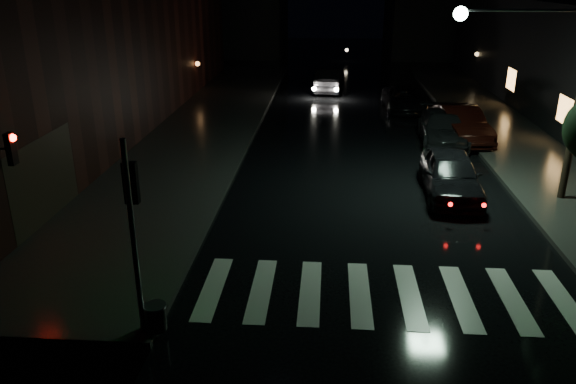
% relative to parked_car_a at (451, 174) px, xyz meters
% --- Properties ---
extents(ground, '(120.00, 120.00, 0.00)m').
position_rel_parked_car_a_xyz_m(ground, '(-5.80, -7.29, -0.78)').
color(ground, black).
rests_on(ground, ground).
extents(sidewalk_left, '(6.00, 44.00, 0.15)m').
position_rel_parked_car_a_xyz_m(sidewalk_left, '(-10.80, 6.71, -0.70)').
color(sidewalk_left, '#282826').
rests_on(sidewalk_left, ground).
extents(sidewalk_right, '(4.00, 44.00, 0.15)m').
position_rel_parked_car_a_xyz_m(sidewalk_right, '(4.20, 6.71, -0.70)').
color(sidewalk_right, '#282826').
rests_on(sidewalk_right, ground).
extents(building_left, '(10.00, 36.00, 7.00)m').
position_rel_parked_car_a_xyz_m(building_left, '(-17.80, 8.71, 2.72)').
color(building_left, black).
rests_on(building_left, ground).
extents(building_far_left, '(14.00, 10.00, 8.00)m').
position_rel_parked_car_a_xyz_m(building_far_left, '(-15.80, 37.71, 3.22)').
color(building_far_left, black).
rests_on(building_far_left, ground).
extents(building_far_right, '(14.00, 10.00, 7.00)m').
position_rel_parked_car_a_xyz_m(building_far_right, '(8.20, 37.71, 2.72)').
color(building_far_right, black).
rests_on(building_far_right, ground).
extents(crosswalk, '(9.00, 3.00, 0.01)m').
position_rel_parked_car_a_xyz_m(crosswalk, '(-2.80, -6.79, -0.77)').
color(crosswalk, beige).
rests_on(crosswalk, ground).
extents(signal_pole_corner, '(0.68, 0.61, 4.20)m').
position_rel_parked_car_a_xyz_m(signal_pole_corner, '(-7.95, -8.75, 0.76)').
color(signal_pole_corner, slate).
rests_on(signal_pole_corner, ground).
extents(signal_red_facade, '(0.54, 0.28, 0.85)m').
position_rel_parked_car_a_xyz_m(signal_red_facade, '(-12.44, -5.29, 2.27)').
color(signal_red_facade, slate).
rests_on(signal_red_facade, ground).
extents(utility_pole, '(4.92, 0.44, 8.00)m').
position_rel_parked_car_a_xyz_m(utility_pole, '(3.03, -0.29, 3.82)').
color(utility_pole, black).
rests_on(utility_pole, ground).
extents(parked_car_a, '(2.01, 4.64, 1.56)m').
position_rel_parked_car_a_xyz_m(parked_car_a, '(0.00, 0.00, 0.00)').
color(parked_car_a, black).
rests_on(parked_car_a, ground).
extents(parked_car_b, '(2.29, 5.01, 1.59)m').
position_rel_parked_car_a_xyz_m(parked_car_b, '(1.80, 7.08, 0.02)').
color(parked_car_b, black).
rests_on(parked_car_b, ground).
extents(parked_car_c, '(2.33, 5.08, 1.44)m').
position_rel_parked_car_a_xyz_m(parked_car_c, '(0.92, 6.62, -0.06)').
color(parked_car_c, black).
rests_on(parked_car_c, ground).
extents(parked_car_d, '(2.27, 4.72, 1.30)m').
position_rel_parked_car_a_xyz_m(parked_car_d, '(-0.00, 13.35, -0.13)').
color(parked_car_d, black).
rests_on(parked_car_d, ground).
extents(oncoming_car, '(2.05, 4.72, 1.51)m').
position_rel_parked_car_a_xyz_m(oncoming_car, '(-4.25, 18.58, -0.02)').
color(oncoming_car, black).
rests_on(oncoming_car, ground).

